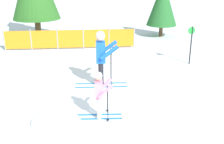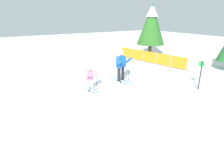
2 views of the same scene
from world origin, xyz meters
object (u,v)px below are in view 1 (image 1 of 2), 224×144
Objects in this scene: trail_marker at (191,41)px; safety_fence at (70,39)px; conifer_near at (163,2)px; skier_adult at (102,54)px; skier_child at (99,91)px.

safety_fence is at bearing 163.35° from trail_marker.
conifer_near reaches higher than trail_marker.
skier_adult reaches higher than skier_child.
skier_adult is 4.87m from safety_fence.
trail_marker is (5.37, -1.61, 0.43)m from safety_fence.
safety_fence is at bearing -143.30° from conifer_near.
skier_adult is at bearing -139.65° from trail_marker.
conifer_near reaches higher than safety_fence.
conifer_near is 5.09m from trail_marker.
skier_child reaches higher than safety_fence.
skier_child is 9.98m from conifer_near.
conifer_near is (2.23, 7.60, 0.85)m from skier_adult.
skier_child is at bearing -101.37° from conifer_near.
safety_fence is (-2.47, 6.42, -0.23)m from skier_child.
skier_adult is 0.58× the size of conifer_near.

